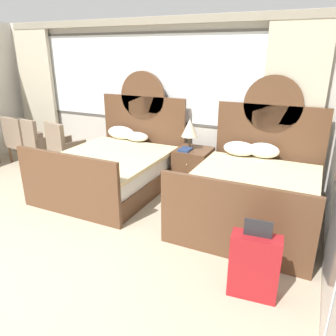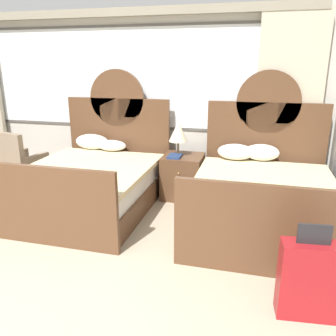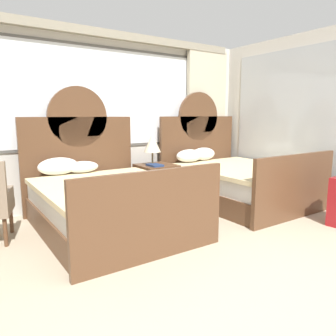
% 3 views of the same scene
% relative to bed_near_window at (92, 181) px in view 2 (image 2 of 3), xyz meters
% --- Properties ---
extents(wall_back_window, '(6.49, 0.22, 2.70)m').
position_rel_bed_near_window_xyz_m(wall_back_window, '(-0.06, 1.17, 1.07)').
color(wall_back_window, beige).
rests_on(wall_back_window, ground_plane).
extents(bed_near_window, '(1.67, 2.14, 1.83)m').
position_rel_bed_near_window_xyz_m(bed_near_window, '(0.00, 0.00, 0.00)').
color(bed_near_window, brown).
rests_on(bed_near_window, ground_plane).
extents(bed_near_mirror, '(1.67, 2.14, 1.83)m').
position_rel_bed_near_window_xyz_m(bed_near_mirror, '(2.26, 0.00, 0.00)').
color(bed_near_mirror, brown).
rests_on(bed_near_mirror, ground_plane).
extents(nightstand_between_beds, '(0.56, 0.59, 0.63)m').
position_rel_bed_near_window_xyz_m(nightstand_between_beds, '(1.13, 0.65, -0.04)').
color(nightstand_between_beds, brown).
rests_on(nightstand_between_beds, ground_plane).
extents(table_lamp_on_nightstand, '(0.27, 0.27, 0.50)m').
position_rel_bed_near_window_xyz_m(table_lamp_on_nightstand, '(1.06, 0.64, 0.62)').
color(table_lamp_on_nightstand, brown).
rests_on(table_lamp_on_nightstand, nightstand_between_beds).
extents(book_on_nightstand, '(0.18, 0.26, 0.03)m').
position_rel_bed_near_window_xyz_m(book_on_nightstand, '(1.04, 0.53, 0.29)').
color(book_on_nightstand, navy).
rests_on(book_on_nightstand, nightstand_between_beds).
extents(armchair_by_window_left, '(0.67, 0.67, 0.94)m').
position_rel_bed_near_window_xyz_m(armchair_by_window_left, '(-1.33, 0.28, 0.13)').
color(armchair_by_window_left, '#84705B').
rests_on(armchair_by_window_left, ground_plane).
extents(suitcase_on_floor, '(0.46, 0.23, 0.79)m').
position_rel_bed_near_window_xyz_m(suitcase_on_floor, '(2.59, -1.57, -0.04)').
color(suitcase_on_floor, maroon).
rests_on(suitcase_on_floor, ground_plane).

